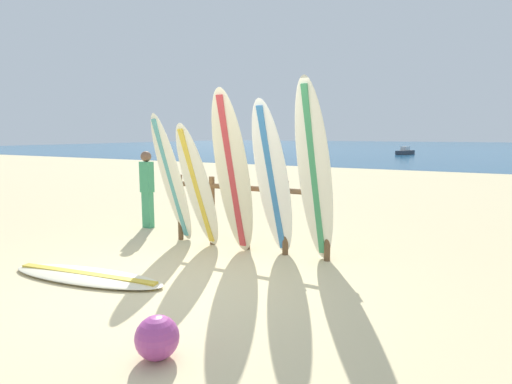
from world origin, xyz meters
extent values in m
plane|color=beige|center=(0.00, 0.00, 0.00)|extent=(120.00, 120.00, 0.00)
cube|color=#1E5984|center=(0.00, 58.00, 0.00)|extent=(120.00, 80.00, 0.01)
cylinder|color=brown|center=(-1.35, 1.73, 0.56)|extent=(0.09, 0.09, 1.13)
cylinder|color=brown|center=(-0.69, 1.73, 0.56)|extent=(0.09, 0.09, 1.13)
cylinder|color=brown|center=(-0.03, 1.73, 0.56)|extent=(0.09, 0.09, 1.13)
cylinder|color=brown|center=(0.63, 1.73, 0.56)|extent=(0.09, 0.09, 1.13)
cylinder|color=brown|center=(1.29, 1.73, 0.56)|extent=(0.09, 0.09, 1.13)
cylinder|color=brown|center=(-0.03, 1.73, 0.98)|extent=(2.74, 0.08, 0.08)
ellipsoid|color=silver|center=(-1.28, 1.45, 1.08)|extent=(0.63, 0.82, 2.15)
cube|color=teal|center=(-1.28, 1.45, 1.08)|extent=(0.22, 0.69, 1.98)
ellipsoid|color=silver|center=(-0.66, 1.30, 0.99)|extent=(0.55, 0.87, 1.99)
cube|color=gold|center=(-0.66, 1.30, 0.99)|extent=(0.14, 0.79, 1.84)
ellipsoid|color=beige|center=(-0.03, 1.30, 1.23)|extent=(0.59, 0.74, 2.46)
cube|color=#B73338|center=(-0.03, 1.30, 1.23)|extent=(0.13, 0.68, 2.27)
ellipsoid|color=white|center=(0.57, 1.40, 1.15)|extent=(0.53, 0.90, 2.30)
cube|color=#3372B2|center=(0.57, 1.40, 1.15)|extent=(0.12, 0.83, 2.12)
ellipsoid|color=white|center=(1.19, 1.40, 1.28)|extent=(0.52, 0.90, 2.55)
cube|color=#388C59|center=(1.19, 1.40, 1.28)|extent=(0.13, 0.83, 2.35)
ellipsoid|color=beige|center=(-1.18, -0.41, 0.04)|extent=(2.30, 0.88, 0.07)
cube|color=gold|center=(-1.18, -0.41, 0.04)|extent=(2.06, 0.37, 0.08)
cube|color=#3F9966|center=(-2.49, 2.17, 0.35)|extent=(0.20, 0.14, 0.70)
cube|color=#3F9966|center=(-2.49, 2.17, 0.99)|extent=(0.24, 0.16, 0.59)
sphere|color=brown|center=(-2.49, 2.17, 1.39)|extent=(0.20, 0.20, 0.20)
cube|color=#333842|center=(-2.33, 34.72, 0.18)|extent=(1.34, 2.54, 0.35)
cube|color=silver|center=(-2.33, 34.72, 0.54)|extent=(0.72, 0.98, 0.36)
sphere|color=#A53F8C|center=(0.89, -1.46, 0.18)|extent=(0.36, 0.36, 0.36)
camera|label=1|loc=(3.08, -3.89, 1.82)|focal=29.13mm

